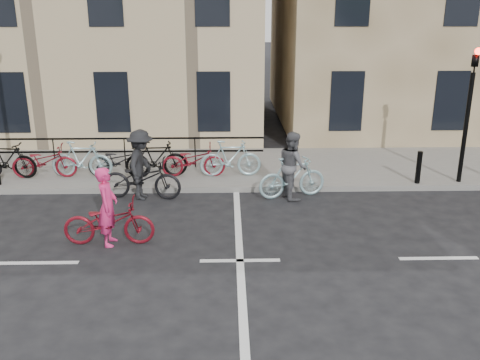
{
  "coord_description": "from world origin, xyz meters",
  "views": [
    {
      "loc": [
        -0.24,
        -9.58,
        4.91
      ],
      "look_at": [
        0.05,
        1.79,
        1.1
      ],
      "focal_mm": 40.0,
      "sensor_mm": 36.0,
      "label": 1
    }
  ],
  "objects_px": {
    "traffic_light": "(470,99)",
    "cyclist_pink": "(109,218)",
    "cyclist_grey": "(292,171)",
    "cyclist_dark": "(141,172)"
  },
  "relations": [
    {
      "from": "cyclist_pink",
      "to": "cyclist_grey",
      "type": "bearing_deg",
      "value": -57.19
    },
    {
      "from": "traffic_light",
      "to": "cyclist_pink",
      "type": "relative_size",
      "value": 2.04
    },
    {
      "from": "traffic_light",
      "to": "cyclist_grey",
      "type": "height_order",
      "value": "traffic_light"
    },
    {
      "from": "cyclist_pink",
      "to": "cyclist_grey",
      "type": "xyz_separation_m",
      "value": [
        4.2,
        2.75,
        0.13
      ]
    },
    {
      "from": "traffic_light",
      "to": "cyclist_grey",
      "type": "relative_size",
      "value": 2.06
    },
    {
      "from": "cyclist_pink",
      "to": "cyclist_dark",
      "type": "height_order",
      "value": "cyclist_dark"
    },
    {
      "from": "cyclist_dark",
      "to": "cyclist_pink",
      "type": "bearing_deg",
      "value": -178.56
    },
    {
      "from": "cyclist_pink",
      "to": "traffic_light",
      "type": "bearing_deg",
      "value": -69.2
    },
    {
      "from": "traffic_light",
      "to": "cyclist_dark",
      "type": "relative_size",
      "value": 1.83
    },
    {
      "from": "traffic_light",
      "to": "cyclist_pink",
      "type": "bearing_deg",
      "value": -158.77
    }
  ]
}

